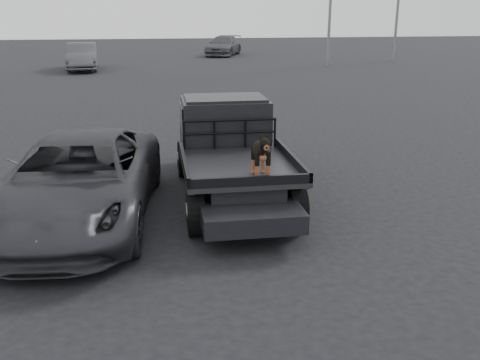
{
  "coord_description": "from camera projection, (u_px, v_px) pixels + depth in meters",
  "views": [
    {
      "loc": [
        -1.54,
        -7.32,
        3.5
      ],
      "look_at": [
        -0.42,
        -0.15,
        1.16
      ],
      "focal_mm": 40.0,
      "sensor_mm": 36.0,
      "label": 1
    }
  ],
  "objects": [
    {
      "name": "distant_car_a",
      "position": [
        82.0,
        57.0,
        31.48
      ],
      "size": [
        2.06,
        4.86,
        1.56
      ],
      "primitive_type": "imported",
      "rotation": [
        0.0,
        0.0,
        0.09
      ],
      "color": "#49484D",
      "rests_on": "ground"
    },
    {
      "name": "distant_car_b",
      "position": [
        223.0,
        46.0,
        41.31
      ],
      "size": [
        3.68,
        5.41,
        1.45
      ],
      "primitive_type": "imported",
      "rotation": [
        0.0,
        0.0,
        -0.36
      ],
      "color": "#47474C",
      "rests_on": "ground"
    },
    {
      "name": "headache_rack",
      "position": [
        230.0,
        134.0,
        10.24
      ],
      "size": [
        1.8,
        0.08,
        0.55
      ],
      "primitive_type": null,
      "color": "black",
      "rests_on": "flatbed_ute"
    },
    {
      "name": "dog",
      "position": [
        261.0,
        154.0,
        8.5
      ],
      "size": [
        0.32,
        0.6,
        0.74
      ],
      "primitive_type": null,
      "color": "black",
      "rests_on": "flatbed_ute"
    },
    {
      "name": "ute_cab",
      "position": [
        225.0,
        118.0,
        10.89
      ],
      "size": [
        1.72,
        1.3,
        0.88
      ],
      "primitive_type": null,
      "color": "black",
      "rests_on": "flatbed_ute"
    },
    {
      "name": "flatbed_ute",
      "position": [
        232.0,
        174.0,
        10.27
      ],
      "size": [
        2.0,
        5.4,
        0.92
      ],
      "primitive_type": null,
      "color": "black",
      "rests_on": "ground"
    },
    {
      "name": "ground",
      "position": [
        265.0,
        248.0,
        8.19
      ],
      "size": [
        120.0,
        120.0,
        0.0
      ],
      "primitive_type": "plane",
      "color": "black",
      "rests_on": "ground"
    },
    {
      "name": "parked_suv",
      "position": [
        78.0,
        180.0,
        9.05
      ],
      "size": [
        2.87,
        5.41,
        1.45
      ],
      "primitive_type": "imported",
      "rotation": [
        0.0,
        0.0,
        -0.09
      ],
      "color": "#303035",
      "rests_on": "ground"
    }
  ]
}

